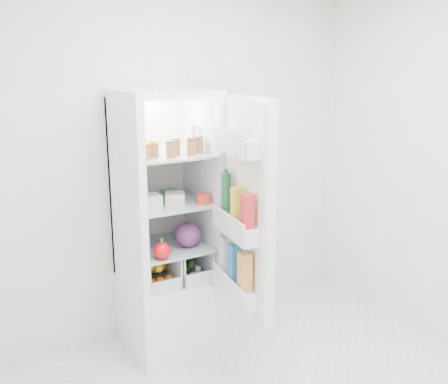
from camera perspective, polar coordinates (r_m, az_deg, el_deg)
room_walls at (r=2.39m, az=9.50°, el=5.62°), size 3.02×3.02×2.61m
refrigerator at (r=3.56m, az=-6.72°, el=-7.01°), size 0.60×0.60×1.80m
shelf_low at (r=3.48m, az=-6.34°, el=-6.18°), size 0.49×0.53×0.01m
shelf_mid at (r=3.39m, az=-6.47°, el=-1.25°), size 0.49×0.53×0.02m
shelf_top at (r=3.32m, az=-6.63°, el=4.26°), size 0.49×0.53×0.02m
crisper_left at (r=3.48m, az=-8.14°, el=-8.52°), size 0.23×0.46×0.22m
crisper_right at (r=3.58m, az=-4.48°, el=-7.82°), size 0.23×0.46×0.22m
condiment_jars at (r=3.23m, az=-6.42°, el=4.90°), size 0.46×0.32×0.08m
squeeze_bottle at (r=3.40m, az=-3.62°, el=6.19°), size 0.07×0.07×0.18m
tub_white at (r=3.23m, az=-8.56°, el=-1.08°), size 0.16×0.16×0.09m
tub_cream at (r=3.33m, az=-5.64°, el=-0.72°), size 0.17×0.17×0.07m
tin_red at (r=3.32m, az=-2.35°, el=-0.78°), size 0.11×0.11×0.06m
tub_green at (r=3.43m, az=-5.96°, el=-0.30°), size 0.12×0.14×0.07m
red_cabbage at (r=3.41m, az=-4.16°, el=-4.88°), size 0.17×0.17×0.17m
bell_pepper at (r=3.22m, az=-7.09°, el=-6.68°), size 0.11×0.11×0.11m
mushroom_bowl at (r=3.50m, az=-9.54°, el=-5.48°), size 0.15×0.15×0.06m
citrus_pile at (r=3.46m, az=-7.96°, el=-9.06°), size 0.20×0.31×0.16m
veg_pile at (r=3.59m, az=-4.38°, el=-8.51°), size 0.16×0.30×0.10m
fridge_door at (r=3.01m, az=2.39°, el=-2.26°), size 0.26×0.60×1.30m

